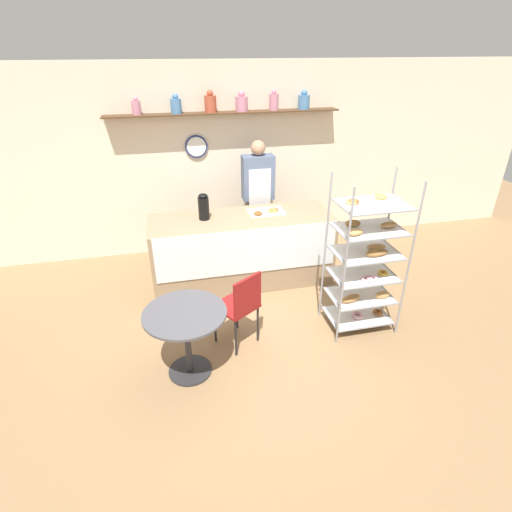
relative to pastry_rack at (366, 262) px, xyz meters
name	(u,v)px	position (x,y,z in m)	size (l,w,h in m)	color
ground_plane	(265,336)	(-1.09, 0.04, -0.82)	(14.00, 14.00, 0.00)	olive
back_wall	(226,159)	(-1.09, 2.45, 0.55)	(10.00, 0.30, 2.70)	beige
display_counter	(242,250)	(-1.09, 1.28, -0.36)	(2.34, 0.81, 0.92)	#937A5B
pastry_rack	(366,262)	(0.00, 0.00, 0.00)	(0.73, 0.53, 1.76)	gray
person_worker	(258,196)	(-0.72, 1.95, 0.12)	(0.44, 0.23, 1.73)	#282833
cafe_table	(186,327)	(-1.94, -0.32, -0.28)	(0.77, 0.77, 0.71)	#262628
cafe_chair	(241,303)	(-1.36, -0.04, -0.29)	(0.53, 0.53, 0.87)	black
coffee_carafe	(204,207)	(-1.56, 1.33, 0.26)	(0.13, 0.13, 0.33)	black
donut_tray_counter	(267,212)	(-0.73, 1.36, 0.11)	(0.47, 0.30, 0.05)	white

